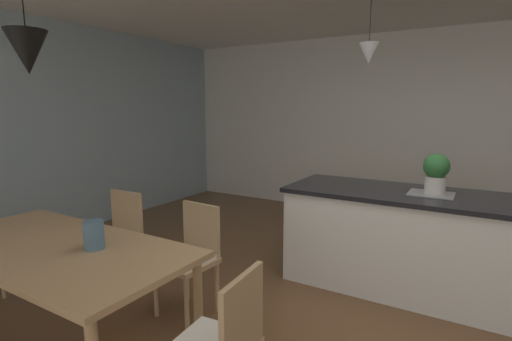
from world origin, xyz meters
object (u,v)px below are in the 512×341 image
object	(u,v)px
chair_far_left	(117,236)
vase_on_dining_table	(94,235)
kitchen_island	(406,240)
potted_plant_on_island	(436,172)
dining_table	(56,254)
chair_far_right	(190,255)

from	to	relation	value
chair_far_left	vase_on_dining_table	size ratio (longest dim) A/B	4.74
kitchen_island	potted_plant_on_island	bearing A→B (deg)	-0.00
kitchen_island	vase_on_dining_table	world-z (taller)	vase_on_dining_table
dining_table	chair_far_left	xyz separation A→B (m)	(-0.44, 0.83, -0.20)
dining_table	vase_on_dining_table	size ratio (longest dim) A/B	10.50
chair_far_right	vase_on_dining_table	xyz separation A→B (m)	(-0.15, -0.74, 0.36)
kitchen_island	vase_on_dining_table	distance (m)	2.59
kitchen_island	potted_plant_on_island	distance (m)	0.66
dining_table	potted_plant_on_island	bearing A→B (deg)	46.19
chair_far_right	chair_far_left	bearing A→B (deg)	179.99
chair_far_right	kitchen_island	distance (m)	1.91
potted_plant_on_island	vase_on_dining_table	distance (m)	2.71
kitchen_island	potted_plant_on_island	world-z (taller)	potted_plant_on_island
potted_plant_on_island	vase_on_dining_table	bearing A→B (deg)	-130.81
chair_far_left	chair_far_right	size ratio (longest dim) A/B	1.00
dining_table	kitchen_island	world-z (taller)	kitchen_island
vase_on_dining_table	kitchen_island	bearing A→B (deg)	52.58
dining_table	kitchen_island	distance (m)	2.83
chair_far_right	potted_plant_on_island	xyz separation A→B (m)	(1.61, 1.30, 0.62)
chair_far_right	vase_on_dining_table	world-z (taller)	vase_on_dining_table
chair_far_right	vase_on_dining_table	distance (m)	0.84
kitchen_island	dining_table	bearing A→B (deg)	-130.86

